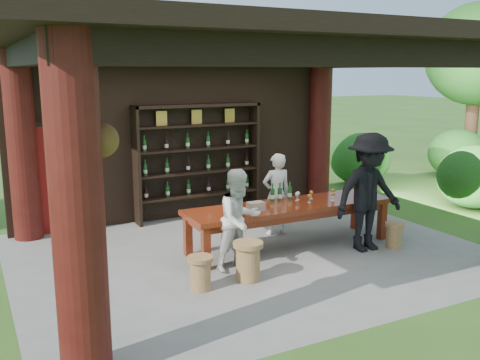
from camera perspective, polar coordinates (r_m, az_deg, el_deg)
name	(u,v)px	position (r m, az deg, el deg)	size (l,w,h in m)	color
ground	(251,253)	(8.88, 1.20, -7.75)	(90.00, 90.00, 0.00)	#2D5119
pavilion	(239,121)	(8.79, -0.16, 6.30)	(7.50, 6.00, 3.60)	slate
wine_shelf	(198,161)	(10.79, -4.47, 2.00)	(2.62, 0.40, 2.30)	black
tasting_table	(290,210)	(9.02, 5.34, -3.26)	(3.64, 0.97, 0.75)	#62220E
stool_near_left	(248,260)	(7.66, 0.86, -8.54)	(0.43, 0.43, 0.57)	brown
stool_near_right	(394,234)	(9.43, 16.14, -5.60)	(0.33, 0.33, 0.43)	brown
stool_far_left	(200,272)	(7.38, -4.26, -9.78)	(0.36, 0.36, 0.47)	brown
host	(276,194)	(9.71, 3.91, -1.50)	(0.54, 0.36, 1.49)	silver
guest_woman	(239,220)	(7.96, -0.06, -4.25)	(0.74, 0.58, 1.53)	silver
guest_man	(369,192)	(9.01, 13.58, -1.30)	(1.27, 0.73, 1.96)	black
table_bottles	(281,192)	(9.19, 4.37, -1.24)	(0.42, 0.09, 0.31)	#194C1E
table_glasses	(318,195)	(9.35, 8.33, -1.62)	(0.96, 0.39, 0.15)	silver
napkin_basket	(256,206)	(8.52, 1.69, -2.83)	(0.26, 0.18, 0.14)	#BF6672
shrubs	(361,196)	(10.56, 12.83, -1.71)	(16.15, 7.87, 1.36)	#194C14
trees	(369,49)	(11.17, 13.60, 13.44)	(21.93, 9.92, 4.80)	#3F2819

